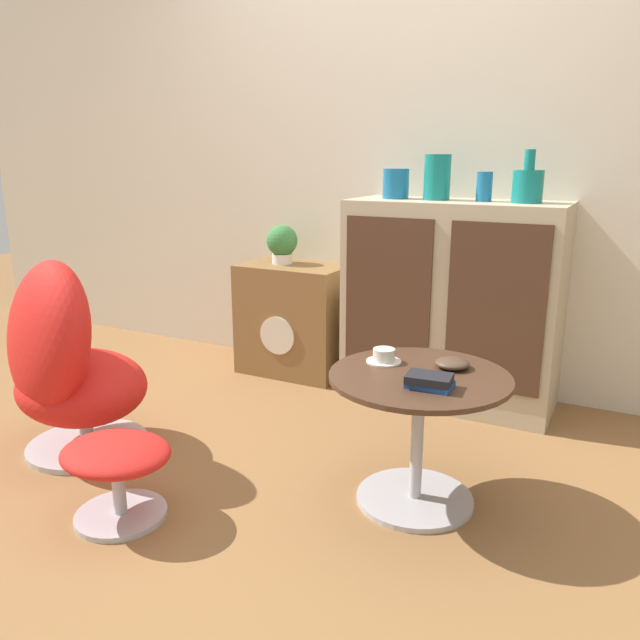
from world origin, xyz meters
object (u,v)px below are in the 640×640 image
object	(u,v)px
vase_inner_right	(484,187)
sideboard	(452,304)
egg_chair	(66,364)
teacup	(384,357)
vase_leftmost	(396,184)
bowl	(452,363)
ottoman	(116,463)
vase_inner_left	(437,177)
book_stack	(429,381)
coffee_table	(418,420)
potted_plant	(282,243)
tv_console	(295,319)
vase_rightmost	(528,185)

from	to	relation	value
vase_inner_right	sideboard	bearing A→B (deg)	-178.14
egg_chair	teacup	distance (m)	1.29
vase_leftmost	bowl	distance (m)	1.20
ottoman	vase_inner_left	size ratio (longest dim) A/B	1.84
sideboard	book_stack	bearing A→B (deg)	-77.66
egg_chair	coffee_table	world-z (taller)	egg_chair
vase_inner_left	vase_inner_right	bearing A→B (deg)	0.00
ottoman	potted_plant	xyz separation A→B (m)	(-0.30, 1.59, 0.53)
vase_inner_right	teacup	world-z (taller)	vase_inner_right
tv_console	vase_rightmost	xyz separation A→B (m)	(1.21, -0.02, 0.77)
vase_leftmost	egg_chair	bearing A→B (deg)	-125.19
bowl	vase_inner_left	bearing A→B (deg)	112.03
bowl	sideboard	bearing A→B (deg)	106.03
coffee_table	sideboard	bearing A→B (deg)	99.95
tv_console	vase_leftmost	size ratio (longest dim) A/B	4.30
vase_leftmost	vase_rightmost	size ratio (longest dim) A/B	0.62
vase_inner_right	vase_inner_left	bearing A→B (deg)	180.00
vase_leftmost	book_stack	size ratio (longest dim) A/B	0.95
teacup	vase_rightmost	bearing A→B (deg)	72.60
ottoman	bowl	size ratio (longest dim) A/B	3.23
sideboard	tv_console	bearing A→B (deg)	178.31
tv_console	teacup	distance (m)	1.34
potted_plant	tv_console	bearing A→B (deg)	-0.45
egg_chair	vase_inner_left	distance (m)	1.85
tv_console	vase_inner_right	world-z (taller)	vase_inner_right
tv_console	potted_plant	xyz separation A→B (m)	(-0.08, 0.00, 0.43)
vase_inner_right	vase_rightmost	bearing A→B (deg)	0.00
coffee_table	vase_rightmost	bearing A→B (deg)	82.30
ottoman	vase_rightmost	size ratio (longest dim) A/B	1.67
tv_console	book_stack	bearing A→B (deg)	-44.68
vase_inner_left	book_stack	distance (m)	1.31
egg_chair	potted_plant	world-z (taller)	egg_chair
sideboard	egg_chair	size ratio (longest dim) A/B	1.21
egg_chair	vase_inner_left	bearing A→B (deg)	49.13
tv_console	vase_inner_right	xyz separation A→B (m)	(1.02, -0.02, 0.76)
vase_leftmost	vase_rightmost	bearing A→B (deg)	0.00
sideboard	egg_chair	xyz separation A→B (m)	(-1.22, -1.29, -0.11)
sideboard	vase_inner_left	bearing A→B (deg)	177.89
vase_inner_left	potted_plant	world-z (taller)	vase_inner_left
vase_inner_right	potted_plant	xyz separation A→B (m)	(-1.10, 0.02, -0.33)
vase_inner_left	vase_inner_right	xyz separation A→B (m)	(0.22, 0.00, -0.04)
sideboard	egg_chair	bearing A→B (deg)	-133.53
ottoman	coffee_table	world-z (taller)	coffee_table
vase_rightmost	teacup	xyz separation A→B (m)	(-0.29, -0.94, -0.58)
ottoman	coffee_table	bearing A→B (deg)	33.38
egg_chair	potted_plant	bearing A→B (deg)	79.61
vase_inner_right	egg_chair	bearing A→B (deg)	-136.11
coffee_table	egg_chair	bearing A→B (deg)	-168.40
sideboard	vase_rightmost	world-z (taller)	vase_rightmost
coffee_table	bowl	bearing A→B (deg)	55.95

